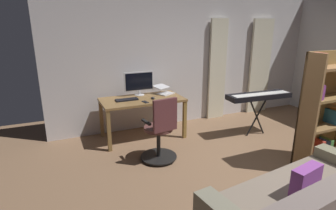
% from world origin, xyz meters
% --- Properties ---
extents(ground_plane, '(7.57, 7.57, 0.00)m').
position_xyz_m(ground_plane, '(0.00, 0.00, 0.00)').
color(ground_plane, '#805F44').
extents(back_room_partition, '(5.82, 0.10, 2.58)m').
position_xyz_m(back_room_partition, '(0.00, -2.63, 1.29)').
color(back_room_partition, silver).
rests_on(back_room_partition, ground).
extents(curtain_left_panel, '(0.54, 0.06, 2.12)m').
position_xyz_m(curtain_left_panel, '(-1.70, -2.52, 1.06)').
color(curtain_left_panel, beige).
rests_on(curtain_left_panel, ground).
extents(curtain_right_panel, '(0.40, 0.06, 2.12)m').
position_xyz_m(curtain_right_panel, '(-0.55, -2.52, 1.06)').
color(curtain_right_panel, beige).
rests_on(curtain_right_panel, ground).
extents(desk, '(1.45, 0.74, 0.74)m').
position_xyz_m(desk, '(1.27, -2.11, 0.65)').
color(desk, olive).
rests_on(desk, ground).
extents(office_chair, '(0.56, 0.56, 1.01)m').
position_xyz_m(office_chair, '(1.32, -1.14, 0.47)').
color(office_chair, black).
rests_on(office_chair, ground).
extents(computer_monitor, '(0.56, 0.18, 0.44)m').
position_xyz_m(computer_monitor, '(1.24, -2.36, 0.98)').
color(computer_monitor, silver).
rests_on(computer_monitor, desk).
extents(computer_keyboard, '(0.39, 0.15, 0.02)m').
position_xyz_m(computer_keyboard, '(1.56, -2.11, 0.75)').
color(computer_keyboard, black).
rests_on(computer_keyboard, desk).
extents(laptop, '(0.40, 0.42, 0.15)m').
position_xyz_m(laptop, '(0.79, -2.27, 0.79)').
color(laptop, silver).
rests_on(laptop, desk).
extents(computer_mouse, '(0.06, 0.10, 0.04)m').
position_xyz_m(computer_mouse, '(1.11, -2.01, 0.76)').
color(computer_mouse, '#232328').
rests_on(computer_mouse, desk).
extents(cell_phone_by_monitor, '(0.10, 0.16, 0.01)m').
position_xyz_m(cell_phone_by_monitor, '(1.30, -1.86, 0.74)').
color(cell_phone_by_monitor, '#232328').
rests_on(cell_phone_by_monitor, desk).
extents(bookshelf, '(0.87, 0.30, 1.69)m').
position_xyz_m(bookshelf, '(-0.80, -0.12, 0.84)').
color(bookshelf, olive).
rests_on(bookshelf, ground).
extents(piano_keyboard, '(1.24, 0.40, 0.81)m').
position_xyz_m(piano_keyboard, '(-0.70, -1.36, 0.74)').
color(piano_keyboard, black).
rests_on(piano_keyboard, ground).
extents(couch, '(2.15, 1.18, 0.83)m').
position_xyz_m(couch, '(0.57, 0.83, 0.28)').
color(couch, gray).
rests_on(couch, ground).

